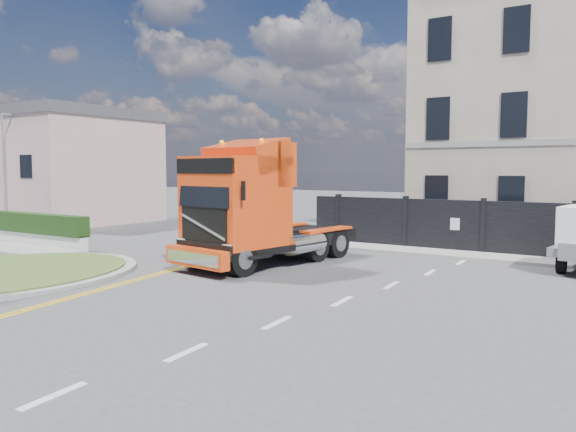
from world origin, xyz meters
The scene contains 10 objects.
ground centered at (0.00, 0.00, 0.00)m, with size 120.00×120.00×0.00m, color #424244.
traffic_island centered at (-7.00, -3.00, 0.08)m, with size 6.80×6.80×0.17m.
hedge_wall centered at (-13.00, 1.50, 0.74)m, with size 8.00×0.55×1.35m.
seaside_bldg_pink centered at (-20.00, 9.00, 3.00)m, with size 8.00×8.00×6.00m, color #CEA0A2.
seaside_bldg_cream centered at (-28.00, 11.00, 2.50)m, with size 9.00×8.00×5.00m, color silver.
hoarding_fence centered at (6.55, 9.00, 1.00)m, with size 18.80×0.25×2.00m.
georgian_building centered at (6.00, 16.50, 5.77)m, with size 12.30×10.30×12.80m.
pavement_far centered at (6.00, 8.10, 0.06)m, with size 20.00×1.60×0.12m, color gray.
truck centered at (-1.82, 2.40, 1.80)m, with size 3.48×6.99×4.01m.
lamppost_slim centered at (-19.00, 4.39, 3.60)m, with size 0.25×0.50×6.10m.
Camera 1 is at (8.94, -12.27, 3.18)m, focal length 35.00 mm.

